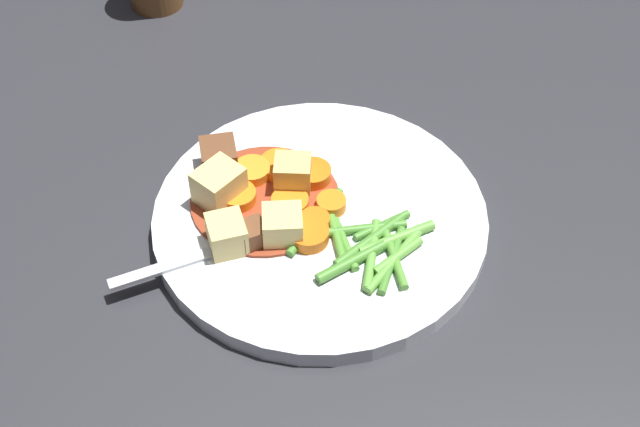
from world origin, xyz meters
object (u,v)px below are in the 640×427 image
(carrot_slice_1, at_px, (252,172))
(carrot_slice_5, at_px, (317,222))
(carrot_slice_0, at_px, (290,201))
(carrot_slice_2, at_px, (331,204))
(carrot_slice_4, at_px, (279,166))
(meat_chunk_1, at_px, (219,158))
(potato_chunk_0, at_px, (227,234))
(potato_chunk_2, at_px, (283,226))
(potato_chunk_1, at_px, (219,187))
(dinner_plate, at_px, (320,220))
(carrot_slice_7, at_px, (313,175))
(carrot_slice_6, at_px, (238,197))
(fork, at_px, (223,249))
(potato_chunk_3, at_px, (293,174))
(meat_chunk_0, at_px, (252,235))
(carrot_slice_3, at_px, (307,234))

(carrot_slice_1, bearing_deg, carrot_slice_5, 152.01)
(carrot_slice_0, xyz_separation_m, carrot_slice_2, (-0.03, -0.01, 0.00))
(carrot_slice_4, bearing_deg, meat_chunk_1, 13.77)
(potato_chunk_0, bearing_deg, potato_chunk_2, -150.83)
(carrot_slice_0, relative_size, potato_chunk_1, 0.85)
(dinner_plate, xyz_separation_m, carrot_slice_7, (0.02, -0.03, 0.01))
(carrot_slice_6, bearing_deg, carrot_slice_4, -114.61)
(carrot_slice_1, distance_m, fork, 0.08)
(dinner_plate, height_order, potato_chunk_1, potato_chunk_1)
(dinner_plate, height_order, potato_chunk_3, potato_chunk_3)
(potato_chunk_2, bearing_deg, carrot_slice_1, -49.94)
(potato_chunk_1, bearing_deg, carrot_slice_1, -114.53)
(carrot_slice_0, distance_m, carrot_slice_1, 0.05)
(potato_chunk_2, height_order, meat_chunk_1, same)
(carrot_slice_1, distance_m, potato_chunk_1, 0.04)
(meat_chunk_0, distance_m, fork, 0.03)
(dinner_plate, distance_m, carrot_slice_4, 0.06)
(fork, bearing_deg, carrot_slice_5, -143.86)
(carrot_slice_2, relative_size, meat_chunk_0, 1.12)
(potato_chunk_1, distance_m, meat_chunk_0, 0.06)
(dinner_plate, relative_size, meat_chunk_0, 12.66)
(meat_chunk_0, bearing_deg, carrot_slice_6, -54.49)
(carrot_slice_1, bearing_deg, carrot_slice_7, -166.61)
(fork, bearing_deg, meat_chunk_0, -145.99)
(potato_chunk_1, relative_size, meat_chunk_0, 1.68)
(dinner_plate, bearing_deg, carrot_slice_2, -130.53)
(carrot_slice_0, height_order, carrot_slice_5, carrot_slice_5)
(carrot_slice_2, relative_size, carrot_slice_5, 0.99)
(carrot_slice_0, relative_size, carrot_slice_7, 1.01)
(fork, bearing_deg, carrot_slice_1, -85.91)
(potato_chunk_0, bearing_deg, carrot_slice_7, -115.25)
(carrot_slice_2, xyz_separation_m, potato_chunk_1, (0.09, 0.02, 0.01))
(carrot_slice_1, distance_m, carrot_slice_5, 0.08)
(carrot_slice_7, xyz_separation_m, potato_chunk_2, (0.00, 0.07, 0.01))
(carrot_slice_4, distance_m, carrot_slice_7, 0.03)
(carrot_slice_3, relative_size, potato_chunk_2, 1.04)
(potato_chunk_0, xyz_separation_m, meat_chunk_0, (-0.02, -0.01, -0.00))
(carrot_slice_2, height_order, potato_chunk_1, potato_chunk_1)
(carrot_slice_6, relative_size, fork, 0.22)
(carrot_slice_3, xyz_separation_m, carrot_slice_5, (-0.00, -0.02, -0.00))
(carrot_slice_2, bearing_deg, potato_chunk_3, -20.49)
(meat_chunk_0, bearing_deg, carrot_slice_1, -69.18)
(carrot_slice_6, bearing_deg, carrot_slice_0, -166.51)
(carrot_slice_0, bearing_deg, potato_chunk_0, 59.36)
(carrot_slice_7, bearing_deg, carrot_slice_4, -2.26)
(carrot_slice_7, relative_size, potato_chunk_2, 0.99)
(potato_chunk_0, distance_m, meat_chunk_1, 0.09)
(carrot_slice_3, bearing_deg, carrot_slice_7, -76.12)
(meat_chunk_0, bearing_deg, carrot_slice_0, -107.43)
(potato_chunk_1, xyz_separation_m, fork, (-0.02, 0.05, -0.02))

